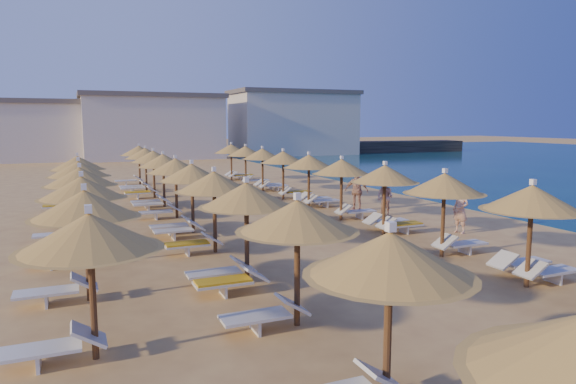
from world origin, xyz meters
name	(u,v)px	position (x,y,z in m)	size (l,w,h in m)	color
ground	(315,247)	(0.00, 0.00, 0.00)	(220.00, 220.00, 0.00)	#DBAD60
jetty	(361,147)	(29.14, 45.82, 0.75)	(30.00, 4.00, 1.50)	black
hotel_blocks	(171,126)	(3.54, 45.85, 3.70)	(47.88, 10.17, 8.10)	beige
parasol_row_east	(342,168)	(3.07, 3.81, 2.22)	(2.48, 34.67, 2.73)	brown
parasol_row_west	(192,174)	(-3.22, 3.81, 2.22)	(2.48, 34.67, 2.73)	brown
parasol_row_inland	(81,183)	(-7.07, 2.20, 2.22)	(2.48, 18.58, 2.73)	brown
loungers	(247,221)	(-1.21, 3.54, 0.34)	(13.31, 33.70, 0.66)	silver
beachgoer_b	(385,197)	(5.34, 3.96, 0.83)	(0.81, 0.63, 1.66)	tan
beachgoer_a	(461,210)	(5.92, -0.18, 0.87)	(0.63, 0.42, 1.74)	tan
beachgoer_c	(356,191)	(4.85, 5.59, 0.95)	(1.11, 0.46, 1.90)	tan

